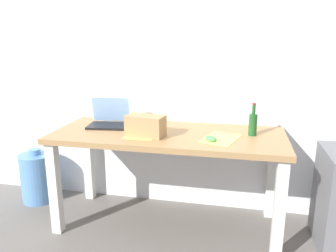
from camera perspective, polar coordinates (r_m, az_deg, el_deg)
name	(u,v)px	position (r m, az deg, el deg)	size (l,w,h in m)	color
ground_plane	(168,223)	(2.72, 0.00, -16.17)	(8.00, 8.00, 0.00)	slate
back_wall	(179,50)	(2.72, 1.81, 12.74)	(5.20, 0.08, 2.60)	white
desk	(168,146)	(2.45, 0.00, -3.49)	(1.67, 0.68, 0.73)	#A37A4C
laptop_left	(109,120)	(2.64, -10.01, 1.03)	(0.32, 0.27, 0.21)	black
beer_bottle	(253,123)	(2.41, 14.25, 0.43)	(0.06, 0.06, 0.23)	#1E5123
computer_mouse	(211,138)	(2.24, 7.30, -2.12)	(0.06, 0.10, 0.03)	#4C9E56
cardboard_box	(146,126)	(2.33, -3.83, 0.03)	(0.26, 0.14, 0.15)	tan
paper_yellow_folder	(142,134)	(2.40, -4.38, -1.31)	(0.21, 0.30, 0.00)	#F4E06B
paper_sheet_front_right	(221,139)	(2.31, 8.97, -2.12)	(0.21, 0.30, 0.00)	#F4E06B
water_cooler_jug	(37,177)	(3.18, -21.34, -8.09)	(0.28, 0.28, 0.47)	#598CC6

